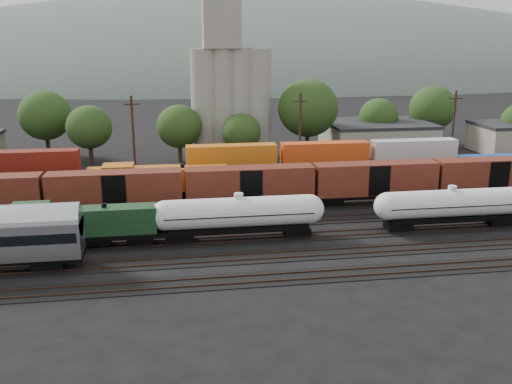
{
  "coord_description": "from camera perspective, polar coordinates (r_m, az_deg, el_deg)",
  "views": [
    {
      "loc": [
        -7.07,
        -58.98,
        19.93
      ],
      "look_at": [
        2.37,
        2.0,
        3.0
      ],
      "focal_mm": 40.0,
      "sensor_mm": 36.0,
      "label": 1
    }
  ],
  "objects": [
    {
      "name": "tree_band",
      "position": [
        97.82,
        3.23,
        7.84
      ],
      "size": [
        165.92,
        19.59,
        14.53
      ],
      "color": "black",
      "rests_on": "ground"
    },
    {
      "name": "tank_car_a",
      "position": [
        57.04,
        -1.74,
        -2.22
      ],
      "size": [
        17.5,
        3.13,
        4.59
      ],
      "color": "white",
      "rests_on": "ground"
    },
    {
      "name": "grain_silo",
      "position": [
        95.93,
        -2.61,
        10.14
      ],
      "size": [
        13.4,
        5.0,
        29.0
      ],
      "color": "gray",
      "rests_on": "ground"
    },
    {
      "name": "ground",
      "position": [
        62.65,
        -1.87,
        -3.21
      ],
      "size": [
        600.0,
        600.0,
        0.0
      ],
      "primitive_type": "plane",
      "color": "black"
    },
    {
      "name": "container_wall",
      "position": [
        76.01,
        -11.19,
        2.02
      ],
      "size": [
        161.71,
        2.6,
        5.8
      ],
      "color": "black",
      "rests_on": "ground"
    },
    {
      "name": "industrial_sheds",
      "position": [
        96.79,
        -0.53,
        5.0
      ],
      "size": [
        119.38,
        17.26,
        5.1
      ],
      "color": "#9E937F",
      "rests_on": "ground"
    },
    {
      "name": "boxcar_string",
      "position": [
        73.59,
        17.47,
        1.42
      ],
      "size": [
        184.4,
        2.9,
        4.2
      ],
      "color": "black",
      "rests_on": "ground"
    },
    {
      "name": "utility_poles",
      "position": [
        82.43,
        -3.78,
        5.73
      ],
      "size": [
        122.2,
        0.36,
        12.0
      ],
      "color": "black",
      "rests_on": "ground"
    },
    {
      "name": "distant_hills",
      "position": [
        323.03,
        -3.26,
        8.11
      ],
      "size": [
        860.0,
        286.0,
        130.0
      ],
      "color": "#59665B",
      "rests_on": "ground"
    },
    {
      "name": "tank_car_b",
      "position": [
        63.79,
        18.9,
        -1.23
      ],
      "size": [
        16.95,
        3.03,
        4.44
      ],
      "color": "white",
      "rests_on": "ground"
    },
    {
      "name": "green_locomotive",
      "position": [
        57.48,
        -17.67,
        -3.09
      ],
      "size": [
        16.32,
        2.88,
        4.32
      ],
      "color": "black",
      "rests_on": "ground"
    },
    {
      "name": "tracks",
      "position": [
        62.64,
        -1.87,
        -3.17
      ],
      "size": [
        180.0,
        33.2,
        0.2
      ],
      "color": "black",
      "rests_on": "ground"
    },
    {
      "name": "orange_locomotive",
      "position": [
        71.13,
        -9.83,
        1.03
      ],
      "size": [
        18.43,
        3.07,
        4.61
      ],
      "color": "black",
      "rests_on": "ground"
    }
  ]
}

